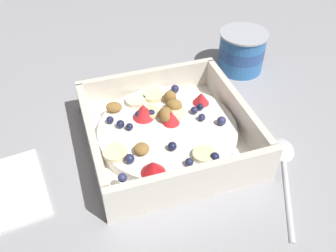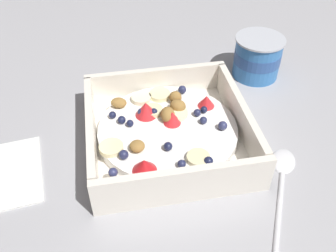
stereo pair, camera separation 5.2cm
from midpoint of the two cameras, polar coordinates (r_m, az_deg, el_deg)
name	(u,v)px [view 1 (the left image)]	position (r m, az deg, el deg)	size (l,w,h in m)	color
ground_plane	(163,142)	(0.55, -3.56, -2.51)	(2.40, 2.40, 0.00)	#9E9EA3
fruit_bowl	(167,132)	(0.53, -2.94, -1.01)	(0.22, 0.22, 0.06)	white
spoon	(285,162)	(0.53, 14.46, -5.35)	(0.10, 0.16, 0.01)	silver
yogurt_cup	(242,51)	(0.68, 8.86, 11.02)	(0.08, 0.08, 0.07)	#3370B7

